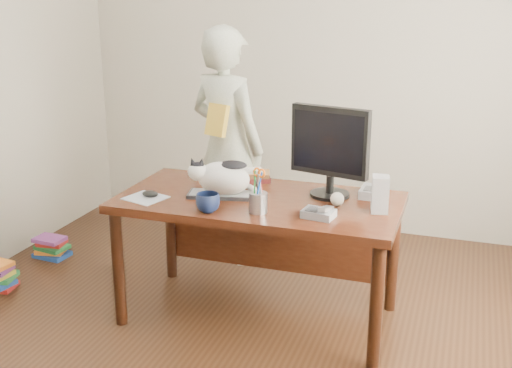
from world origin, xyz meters
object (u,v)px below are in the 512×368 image
object	(u,v)px
book_stack	(254,176)
person	(227,146)
monitor	(330,147)
phone	(319,213)
desk	(263,218)
baseball	(337,199)
calculator	(373,192)
coffee_mug	(208,203)
book_pile_b	(52,247)
speaker	(380,194)
mouse	(150,194)
pen_cup	(258,200)
cat	(221,177)
keyboard	(224,195)

from	to	relation	value
book_stack	person	world-z (taller)	person
monitor	phone	world-z (taller)	monitor
desk	baseball	bearing A→B (deg)	-7.77
book_stack	calculator	xyz separation A→B (m)	(0.75, -0.07, -0.01)
monitor	baseball	bearing A→B (deg)	-46.42
coffee_mug	person	size ratio (longest dim) A/B	0.08
desk	phone	size ratio (longest dim) A/B	9.03
coffee_mug	phone	bearing A→B (deg)	10.22
phone	book_pile_b	xyz separation A→B (m)	(-2.12, 0.55, -0.70)
speaker	baseball	distance (m)	0.24
monitor	mouse	xyz separation A→B (m)	(-0.96, -0.34, -0.27)
desk	pen_cup	world-z (taller)	pen_cup
cat	book_stack	xyz separation A→B (m)	(0.08, 0.35, -0.09)
book_stack	person	bearing A→B (deg)	105.09
speaker	book_stack	size ratio (longest dim) A/B	0.83
keyboard	speaker	distance (m)	0.89
cat	coffee_mug	bearing A→B (deg)	-96.24
monitor	pen_cup	distance (m)	0.53
person	book_pile_b	bearing A→B (deg)	40.01
speaker	book_pile_b	world-z (taller)	speaker
desk	pen_cup	xyz separation A→B (m)	(0.07, -0.30, 0.22)
book_pile_b	monitor	bearing A→B (deg)	-5.33
speaker	keyboard	bearing A→B (deg)	171.44
monitor	pen_cup	xyz separation A→B (m)	(-0.30, -0.38, -0.23)
keyboard	mouse	size ratio (longest dim) A/B	3.96
keyboard	cat	world-z (taller)	cat
pen_cup	phone	world-z (taller)	pen_cup
book_stack	cat	bearing A→B (deg)	-124.67
cat	speaker	bearing A→B (deg)	-9.89
pen_cup	baseball	size ratio (longest dim) A/B	3.29
speaker	baseball	xyz separation A→B (m)	(-0.23, 0.02, -0.06)
speaker	book_stack	bearing A→B (deg)	148.33
book_pile_b	pen_cup	bearing A→B (deg)	-17.71
pen_cup	coffee_mug	xyz separation A→B (m)	(-0.26, -0.08, -0.02)
mouse	baseball	bearing A→B (deg)	27.42
keyboard	book_pile_b	bearing A→B (deg)	153.89
mouse	phone	size ratio (longest dim) A/B	0.62
mouse	book_pile_b	bearing A→B (deg)	170.81
mouse	speaker	xyz separation A→B (m)	(1.28, 0.18, 0.08)
book_stack	phone	bearing A→B (deg)	-66.00
speaker	desk	bearing A→B (deg)	162.52
cat	baseball	distance (m)	0.67
person	coffee_mug	bearing A→B (deg)	126.41
mouse	person	xyz separation A→B (m)	(0.09, 0.97, 0.06)
speaker	cat	bearing A→B (deg)	171.70
keyboard	pen_cup	xyz separation A→B (m)	(0.27, -0.19, 0.06)
pen_cup	mouse	size ratio (longest dim) A/B	2.28
desk	speaker	size ratio (longest dim) A/B	8.06
coffee_mug	calculator	world-z (taller)	coffee_mug
cat	monitor	size ratio (longest dim) A/B	0.76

